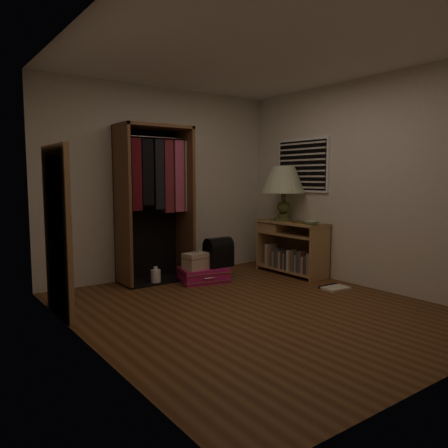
# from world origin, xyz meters

# --- Properties ---
(ground) EXTENTS (4.00, 4.00, 0.00)m
(ground) POSITION_xyz_m (0.00, 0.00, 0.00)
(ground) COLOR #593319
(ground) RESTS_ON ground
(room_walls) EXTENTS (3.52, 4.02, 2.60)m
(room_walls) POSITION_xyz_m (0.08, 0.04, 1.50)
(room_walls) COLOR silver
(room_walls) RESTS_ON ground
(console_bookshelf) EXTENTS (0.42, 1.12, 0.75)m
(console_bookshelf) POSITION_xyz_m (1.54, 1.03, 0.40)
(console_bookshelf) COLOR #AB8153
(console_bookshelf) RESTS_ON ground
(open_wardrobe) EXTENTS (1.00, 0.50, 2.05)m
(open_wardrobe) POSITION_xyz_m (-0.21, 1.77, 1.21)
(open_wardrobe) COLOR brown
(open_wardrobe) RESTS_ON ground
(floor_mirror) EXTENTS (0.06, 0.80, 1.70)m
(floor_mirror) POSITION_xyz_m (-1.70, 1.00, 0.85)
(floor_mirror) COLOR #9C724B
(floor_mirror) RESTS_ON ground
(pink_suitcase) EXTENTS (0.71, 0.58, 0.19)m
(pink_suitcase) POSITION_xyz_m (0.23, 1.32, 0.09)
(pink_suitcase) COLOR #C51865
(pink_suitcase) RESTS_ON ground
(train_case) EXTENTS (0.34, 0.26, 0.23)m
(train_case) POSITION_xyz_m (0.10, 1.30, 0.30)
(train_case) COLOR #C2AF94
(train_case) RESTS_ON pink_suitcase
(black_bag) EXTENTS (0.37, 0.24, 0.39)m
(black_bag) POSITION_xyz_m (0.44, 1.27, 0.39)
(black_bag) COLOR black
(black_bag) RESTS_ON pink_suitcase
(table_lamp) EXTENTS (0.83, 0.83, 0.79)m
(table_lamp) POSITION_xyz_m (1.54, 1.19, 1.33)
(table_lamp) COLOR #474F26
(table_lamp) RESTS_ON console_bookshelf
(brass_tray) EXTENTS (0.31, 0.31, 0.02)m
(brass_tray) POSITION_xyz_m (1.54, 0.83, 0.76)
(brass_tray) COLOR #A98241
(brass_tray) RESTS_ON console_bookshelf
(ceramic_bowl) EXTENTS (0.20, 0.20, 0.05)m
(ceramic_bowl) POSITION_xyz_m (1.49, 0.58, 0.77)
(ceramic_bowl) COLOR #A1C0A0
(ceramic_bowl) RESTS_ON console_bookshelf
(white_jug) EXTENTS (0.16, 0.16, 0.23)m
(white_jug) POSITION_xyz_m (-0.33, 1.60, 0.10)
(white_jug) COLOR white
(white_jug) RESTS_ON ground
(floor_book) EXTENTS (0.34, 0.28, 0.03)m
(floor_book) POSITION_xyz_m (1.35, 0.07, 0.01)
(floor_book) COLOR #EBE3C6
(floor_book) RESTS_ON ground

